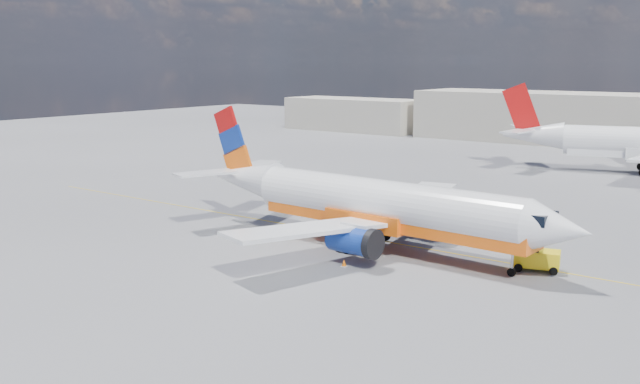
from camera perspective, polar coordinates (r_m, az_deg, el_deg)
The scene contains 7 objects.
ground at distance 52.49m, azimuth -0.31°, elevation -3.98°, with size 240.00×240.00×0.00m, color #5A595E.
taxi_line at distance 54.84m, azimuth 1.57°, elevation -3.34°, with size 70.00×0.15×0.01m, color gold.
terminal_main at distance 118.77m, azimuth 24.17°, elevation 5.18°, with size 70.00×14.00×8.00m, color beige.
terminal_annex at distance 135.99m, azimuth 2.75°, elevation 6.22°, with size 26.00×10.00×6.00m, color beige.
main_jet at distance 50.00m, azimuth 4.31°, elevation -0.99°, with size 31.55×24.93×9.56m.
gse_tug at distance 47.21m, azimuth 16.88°, elevation -4.94°, with size 3.03×2.32×1.95m.
traffic_cone at distance 46.23m, azimuth 1.93°, elevation -5.69°, with size 0.35×0.35×0.49m.
Camera 1 is at (30.52, -40.64, 13.12)m, focal length 40.00 mm.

